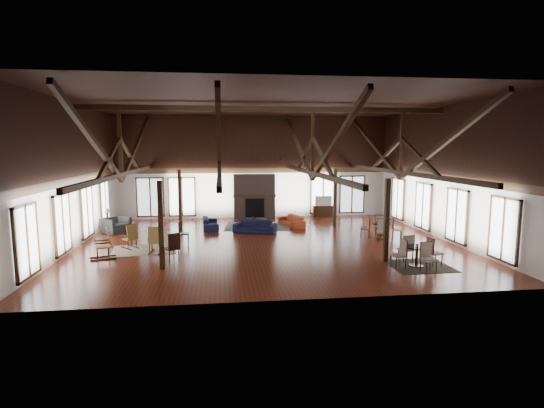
{
  "coord_description": "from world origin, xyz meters",
  "views": [
    {
      "loc": [
        -1.97,
        -18.03,
        4.17
      ],
      "look_at": [
        0.36,
        1.0,
        1.59
      ],
      "focal_mm": 28.0,
      "sensor_mm": 36.0,
      "label": 1
    }
  ],
  "objects": [
    {
      "name": "rug_tan",
      "position": [
        -5.09,
        -0.62,
        0.01
      ],
      "size": [
        2.74,
        2.26,
        0.01
      ],
      "primitive_type": "cube",
      "rotation": [
        0.0,
        0.0,
        0.12
      ],
      "color": "tan",
      "rests_on": "floor"
    },
    {
      "name": "wall_back",
      "position": [
        0.0,
        7.0,
        3.0
      ],
      "size": [
        16.0,
        0.02,
        6.0
      ],
      "primitive_type": "cube",
      "color": "white",
      "rests_on": "floor"
    },
    {
      "name": "sofa_navy_left",
      "position": [
        -2.5,
        3.63,
        0.28
      ],
      "size": [
        1.96,
        0.87,
        0.56
      ],
      "primitive_type": "imported",
      "rotation": [
        0.0,
        0.0,
        1.63
      ],
      "color": "#131636",
      "rests_on": "floor"
    },
    {
      "name": "rug_navy",
      "position": [
        -0.05,
        3.96,
        0.01
      ],
      "size": [
        3.6,
        2.86,
        0.01
      ],
      "primitive_type": "cube",
      "rotation": [
        0.0,
        0.0,
        -0.11
      ],
      "color": "#1A214A",
      "rests_on": "floor"
    },
    {
      "name": "cup_near",
      "position": [
        4.84,
        -4.25,
        0.76
      ],
      "size": [
        0.13,
        0.13,
        0.09
      ],
      "primitive_type": "imported",
      "rotation": [
        0.0,
        0.0,
        0.13
      ],
      "color": "#B2B2B2",
      "rests_on": "cafe_table_near"
    },
    {
      "name": "sofa_navy_front",
      "position": [
        -0.31,
        2.43,
        0.3
      ],
      "size": [
        2.21,
        1.45,
        0.6
      ],
      "primitive_type": "imported",
      "rotation": [
        0.0,
        0.0,
        -0.35
      ],
      "color": "black",
      "rests_on": "floor"
    },
    {
      "name": "cafe_table_far",
      "position": [
        5.33,
        0.35,
        0.49
      ],
      "size": [
        1.93,
        1.93,
        0.99
      ],
      "rotation": [
        0.0,
        0.0,
        -0.29
      ],
      "color": "black",
      "rests_on": "floor"
    },
    {
      "name": "vase",
      "position": [
        -0.27,
        3.89,
        0.51
      ],
      "size": [
        0.21,
        0.21,
        0.17
      ],
      "primitive_type": "imported",
      "rotation": [
        0.0,
        0.0,
        0.35
      ],
      "color": "#B2B2B2",
      "rests_on": "coffee_table"
    },
    {
      "name": "rug_dark",
      "position": [
        4.97,
        -4.24,
        0.01
      ],
      "size": [
        2.08,
        1.9,
        0.01
      ],
      "primitive_type": "cube",
      "rotation": [
        0.0,
        0.0,
        0.01
      ],
      "color": "black",
      "rests_on": "floor"
    },
    {
      "name": "post_grid",
      "position": [
        0.0,
        0.0,
        1.52
      ],
      "size": [
        8.16,
        7.16,
        3.05
      ],
      "color": "#331F0E",
      "rests_on": "floor"
    },
    {
      "name": "ceiling",
      "position": [
        0.0,
        0.0,
        6.0
      ],
      "size": [
        16.0,
        14.0,
        0.02
      ],
      "primitive_type": "cube",
      "color": "black",
      "rests_on": "wall_back"
    },
    {
      "name": "wall_left",
      "position": [
        -8.0,
        0.0,
        3.0
      ],
      "size": [
        0.02,
        14.0,
        6.0
      ],
      "primitive_type": "cube",
      "color": "white",
      "rests_on": "floor"
    },
    {
      "name": "rocking_chair_b",
      "position": [
        -4.57,
        -1.23,
        0.51
      ],
      "size": [
        0.52,
        0.88,
        1.08
      ],
      "rotation": [
        0.0,
        0.0,
        -0.09
      ],
      "color": "olive",
      "rests_on": "floor"
    },
    {
      "name": "armchair",
      "position": [
        -7.08,
        3.09,
        0.38
      ],
      "size": [
        1.53,
        1.55,
        0.76
      ],
      "primitive_type": "imported",
      "rotation": [
        0.0,
        0.0,
        0.88
      ],
      "color": "#2D2D2F",
      "rests_on": "floor"
    },
    {
      "name": "tv_console",
      "position": [
        4.2,
        6.75,
        0.33
      ],
      "size": [
        1.32,
        0.49,
        0.66
      ],
      "primitive_type": "cube",
      "color": "black",
      "rests_on": "floor"
    },
    {
      "name": "fireplace",
      "position": [
        0.0,
        6.67,
        1.29
      ],
      "size": [
        2.5,
        0.69,
        2.6
      ],
      "color": "brown",
      "rests_on": "floor"
    },
    {
      "name": "side_table_lamp",
      "position": [
        -7.6,
        3.71,
        0.45
      ],
      "size": [
        0.47,
        0.47,
        1.19
      ],
      "color": "black",
      "rests_on": "floor"
    },
    {
      "name": "side_chair_a",
      "position": [
        -3.66,
        0.18,
        0.6
      ],
      "size": [
        0.49,
        0.49,
        1.03
      ],
      "rotation": [
        0.0,
        0.0,
        -1.43
      ],
      "color": "black",
      "rests_on": "floor"
    },
    {
      "name": "roof_truss",
      "position": [
        0.0,
        0.0,
        4.03
      ],
      "size": [
        15.6,
        14.07,
        3.14
      ],
      "color": "#331F0E",
      "rests_on": "wall_back"
    },
    {
      "name": "wall_front",
      "position": [
        0.0,
        -7.0,
        3.0
      ],
      "size": [
        16.0,
        0.02,
        6.0
      ],
      "primitive_type": "cube",
      "color": "white",
      "rests_on": "floor"
    },
    {
      "name": "ceiling_fan",
      "position": [
        0.5,
        -1.0,
        3.73
      ],
      "size": [
        1.6,
        1.6,
        0.75
      ],
      "color": "black",
      "rests_on": "roof_truss"
    },
    {
      "name": "sofa_orange",
      "position": [
        1.76,
        3.89,
        0.28
      ],
      "size": [
        2.04,
        1.26,
        0.56
      ],
      "primitive_type": "imported",
      "rotation": [
        0.0,
        0.0,
        -1.28
      ],
      "color": "#B64723",
      "rests_on": "floor"
    },
    {
      "name": "side_chair_b",
      "position": [
        -3.72,
        -2.67,
        0.63
      ],
      "size": [
        0.64,
        0.64,
        1.09
      ],
      "rotation": [
        0.0,
        0.0,
        0.59
      ],
      "color": "black",
      "rests_on": "floor"
    },
    {
      "name": "rocking_chair_a",
      "position": [
        -5.67,
        -0.31,
        0.48
      ],
      "size": [
        0.84,
        0.87,
        1.02
      ],
      "rotation": [
        0.0,
        0.0,
        0.72
      ],
      "color": "olive",
      "rests_on": "floor"
    },
    {
      "name": "floor",
      "position": [
        0.0,
        0.0,
        0.0
      ],
      "size": [
        16.0,
        16.0,
        0.0
      ],
      "primitive_type": "plane",
      "color": "maroon",
      "rests_on": "ground"
    },
    {
      "name": "cup_far",
      "position": [
        5.35,
        0.39,
        0.76
      ],
      "size": [
        0.11,
        0.11,
        0.09
      ],
      "primitive_type": "imported",
      "rotation": [
        0.0,
        0.0,
        -0.03
      ],
      "color": "#B2B2B2",
      "rests_on": "cafe_table_far"
    },
    {
      "name": "wall_right",
      "position": [
        8.0,
        0.0,
        3.0
      ],
      "size": [
        0.02,
        14.0,
        6.0
      ],
      "primitive_type": "cube",
      "color": "white",
      "rests_on": "floor"
    },
    {
      "name": "cafe_table_near",
      "position": [
        4.84,
        -4.26,
        0.49
      ],
      "size": [
        1.92,
        1.92,
        0.99
      ],
      "rotation": [
        0.0,
        0.0,
        0.12
      ],
      "color": "black",
      "rests_on": "floor"
    },
    {
      "name": "rocking_chair_c",
      "position": [
        -6.29,
        -1.81,
        0.56
      ],
      "size": [
        1.03,
        0.75,
        1.19
      ],
      "rotation": [
        0.0,
        0.0,
        1.89
      ],
      "color": "olive",
      "rests_on": "floor"
    },
    {
      "name": "coffee_table",
      "position": [
        -0.14,
        3.86,
        0.37
      ],
      "size": [
        1.14,
        0.62,
        0.43
      ],
      "rotation": [
        0.0,
        0.0,
        0.06
      ],
      "color": "#59321A",
      "rests_on": "floor"
    },
    {
      "name": "television",
      "position": [
        4.16,
        6.75,
        0.96
      ],
      "size": [
        1.04,
        0.22,
        0.6
      ],
      "primitive_type": "imported",
      "rotation": [
        0.0,
        0.0,
        0.08
      ],
      "color": "#B2B2B2",
      "rests_on": "tv_console"
    }
  ]
}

